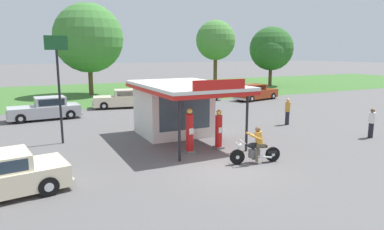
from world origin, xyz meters
name	(u,v)px	position (x,y,z in m)	size (l,w,h in m)	color
ground_plane	(227,168)	(0.00, 0.00, 0.00)	(300.00, 300.00, 0.00)	#5B5959
grass_verge_strip	(92,92)	(0.00, 30.00, 0.00)	(120.00, 24.00, 0.01)	#3D6B2D
service_station_kiosk	(176,104)	(0.37, 6.05, 1.78)	(4.38, 7.05, 3.49)	silver
gas_pump_nearside	(190,132)	(-0.42, 2.66, 0.97)	(0.44, 0.44, 2.11)	slate
gas_pump_offside	(219,131)	(1.15, 2.66, 0.88)	(0.44, 0.44, 1.92)	slate
motorcycle_with_rider	(256,148)	(1.44, 0.03, 0.65)	(2.23, 0.80, 1.58)	black
parked_car_back_row_left	(46,109)	(-5.94, 14.53, 0.71)	(4.97, 2.15, 1.57)	#B7B7BC
parked_car_back_row_centre_left	(125,99)	(0.52, 17.27, 0.72)	(5.55, 2.72, 1.55)	beige
parked_car_second_row_spare	(256,93)	(13.50, 16.21, 0.72)	(5.24, 2.78, 1.57)	#993819
parked_car_back_row_far_left	(195,94)	(7.71, 18.13, 0.69)	(5.09, 1.94, 1.51)	#B7B7BC
bystander_chatting_near_pumps	(288,111)	(8.05, 5.53, 0.92)	(0.34, 0.34, 1.73)	black
bystander_admiring_sedan	(372,122)	(9.80, 0.80, 0.86)	(0.34, 0.34, 1.63)	black
bystander_strolling_foreground	(184,106)	(3.24, 11.05, 0.81)	(0.34, 0.34, 1.54)	brown
tree_oak_distant_spare	(88,38)	(-0.50, 27.65, 6.20)	(7.47, 7.47, 9.94)	brown
tree_oak_right	(216,40)	(14.95, 26.78, 6.18)	(4.98, 4.98, 8.70)	brown
tree_oak_far_left	(271,50)	(24.32, 27.37, 5.05)	(6.12, 6.19, 8.30)	brown
roadside_pole_sign	(58,72)	(-5.59, 7.11, 3.67)	(1.10, 0.12, 5.46)	black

